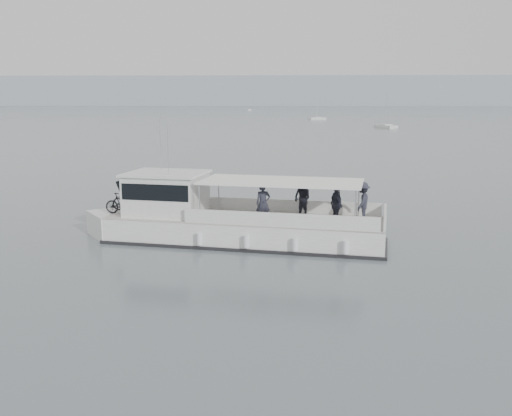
{
  "coord_description": "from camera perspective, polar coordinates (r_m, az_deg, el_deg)",
  "views": [
    {
      "loc": [
        5.86,
        -23.7,
        6.43
      ],
      "look_at": [
        5.03,
        1.52,
        1.6
      ],
      "focal_mm": 40.0,
      "sensor_mm": 36.0,
      "label": 1
    }
  ],
  "objects": [
    {
      "name": "tour_boat",
      "position": [
        26.16,
        -3.75,
        -1.21
      ],
      "size": [
        14.34,
        5.79,
        5.98
      ],
      "rotation": [
        0.0,
        0.0,
        -0.19
      ],
      "color": "white",
      "rests_on": "ground"
    },
    {
      "name": "moored_fleet",
      "position": [
        197.29,
        -3.38,
        9.06
      ],
      "size": [
        465.34,
        279.54,
        8.8
      ],
      "color": "white",
      "rests_on": "ground"
    },
    {
      "name": "ground",
      "position": [
        25.25,
        -11.62,
        -4.15
      ],
      "size": [
        1400.0,
        1400.0,
        0.0
      ],
      "primitive_type": "plane",
      "color": "#566165",
      "rests_on": "ground"
    },
    {
      "name": "headland",
      "position": [
        583.78,
        1.34,
        11.59
      ],
      "size": [
        1400.0,
        90.0,
        28.0
      ],
      "primitive_type": "cube",
      "color": "#939EA8",
      "rests_on": "ground"
    }
  ]
}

